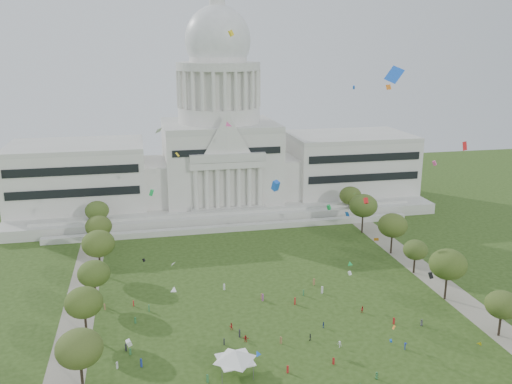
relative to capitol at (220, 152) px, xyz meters
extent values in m
plane|color=#2A4314|center=(0.00, -113.59, -22.30)|extent=(400.00, 400.00, 0.00)
cube|color=beige|center=(0.00, 1.41, -20.30)|extent=(160.00, 60.00, 4.00)
cube|color=beige|center=(0.00, -31.59, -21.30)|extent=(130.00, 3.00, 2.00)
cube|color=beige|center=(0.00, -23.59, -19.80)|extent=(140.00, 3.00, 5.00)
cube|color=beige|center=(-55.00, 0.41, -7.30)|extent=(50.00, 34.00, 22.00)
cube|color=beige|center=(55.00, 0.41, -7.30)|extent=(50.00, 34.00, 22.00)
cube|color=beige|center=(-27.00, -1.59, -10.30)|extent=(12.00, 26.00, 16.00)
cube|color=beige|center=(27.00, -1.59, -10.30)|extent=(12.00, 26.00, 16.00)
cube|color=beige|center=(0.00, 0.41, -4.30)|extent=(44.00, 38.00, 28.00)
cube|color=beige|center=(0.00, -19.59, -1.10)|extent=(28.00, 3.00, 2.40)
cube|color=black|center=(-55.00, -16.79, -5.30)|extent=(46.00, 0.40, 11.00)
cube|color=black|center=(55.00, -16.79, -5.30)|extent=(46.00, 0.40, 11.00)
cylinder|color=beige|center=(0.00, 0.41, 15.10)|extent=(32.00, 32.00, 6.00)
cylinder|color=beige|center=(0.00, 0.41, 25.10)|extent=(28.00, 28.00, 14.00)
cylinder|color=beige|center=(0.00, 0.41, 33.60)|extent=(32.40, 32.40, 3.00)
cylinder|color=beige|center=(0.00, 0.41, 39.10)|extent=(22.00, 22.00, 8.00)
ellipsoid|color=silver|center=(0.00, 0.41, 43.10)|extent=(25.00, 25.00, 26.20)
cylinder|color=beige|center=(0.00, 0.41, 56.60)|extent=(6.00, 6.00, 5.00)
cube|color=gray|center=(-48.00, -83.59, -22.28)|extent=(8.00, 160.00, 0.04)
cube|color=gray|center=(48.00, -83.59, -22.28)|extent=(8.00, 160.00, 0.04)
cylinder|color=black|center=(-44.07, -116.55, -19.42)|extent=(0.56, 0.56, 5.75)
ellipsoid|color=#41521F|center=(-44.07, -116.55, -13.33)|extent=(8.86, 8.86, 7.25)
cylinder|color=black|center=(46.22, -115.34, -19.83)|extent=(0.56, 0.56, 4.92)
ellipsoid|color=#374A19|center=(46.22, -115.34, -14.62)|extent=(7.58, 7.58, 6.20)
cylinder|color=black|center=(-45.04, -96.29, -19.56)|extent=(0.56, 0.56, 5.47)
ellipsoid|color=#374F17|center=(-45.04, -96.29, -13.77)|extent=(8.42, 8.42, 6.89)
cylinder|color=black|center=(44.17, -96.15, -19.19)|extent=(0.56, 0.56, 6.20)
ellipsoid|color=#344C16|center=(44.17, -96.15, -12.62)|extent=(9.55, 9.55, 7.82)
cylinder|color=black|center=(-44.09, -79.67, -19.66)|extent=(0.56, 0.56, 5.27)
ellipsoid|color=#334E17|center=(-44.09, -79.67, -14.07)|extent=(8.12, 8.12, 6.65)
cylinder|color=black|center=(44.40, -79.10, -20.02)|extent=(0.56, 0.56, 4.56)
ellipsoid|color=#334719|center=(44.40, -79.10, -15.19)|extent=(7.01, 7.01, 5.74)
cylinder|color=black|center=(-44.08, -61.17, -19.28)|extent=(0.56, 0.56, 6.03)
ellipsoid|color=#3B511A|center=(-44.08, -61.17, -12.89)|extent=(9.29, 9.29, 7.60)
cylinder|color=black|center=(44.76, -63.55, -19.31)|extent=(0.56, 0.56, 5.97)
ellipsoid|color=#3A4D18|center=(44.76, -63.55, -12.99)|extent=(9.19, 9.19, 7.52)
cylinder|color=black|center=(-45.22, -42.58, -19.59)|extent=(0.56, 0.56, 5.41)
ellipsoid|color=#3C4E19|center=(-45.22, -42.58, -13.86)|extent=(8.33, 8.33, 6.81)
cylinder|color=black|center=(43.49, -43.40, -19.11)|extent=(0.56, 0.56, 6.37)
ellipsoid|color=#39511A|center=(43.49, -43.40, -12.35)|extent=(9.82, 9.82, 8.03)
cylinder|color=black|center=(-46.87, -24.45, -19.64)|extent=(0.56, 0.56, 5.32)
ellipsoid|color=#364F19|center=(-46.87, -24.45, -14.00)|extent=(8.19, 8.19, 6.70)
cylinder|color=black|center=(45.96, -25.46, -19.56)|extent=(0.56, 0.56, 5.47)
ellipsoid|color=#394B18|center=(45.96, -25.46, -13.77)|extent=(8.42, 8.42, 6.89)
cylinder|color=#4C4C4C|center=(-17.81, -120.04, -20.91)|extent=(0.12, 0.12, 2.77)
cylinder|color=#4C4C4C|center=(-11.59, -120.04, -20.91)|extent=(0.12, 0.12, 2.77)
cylinder|color=#4C4C4C|center=(-17.81, -113.82, -20.91)|extent=(0.12, 0.12, 2.77)
cylinder|color=#4C4C4C|center=(-11.59, -113.82, -20.91)|extent=(0.12, 0.12, 2.77)
cube|color=white|center=(-14.70, -116.93, -19.41)|extent=(7.55, 7.55, 0.22)
pyramid|color=white|center=(-14.70, -116.93, -18.19)|extent=(10.57, 10.57, 2.22)
imported|color=#4C4C51|center=(31.36, -107.56, -21.47)|extent=(0.85, 0.96, 1.64)
imported|color=#B21E1E|center=(20.37, -98.58, -21.46)|extent=(0.88, 0.61, 1.68)
imported|color=silver|center=(9.18, -112.43, -21.53)|extent=(0.97, 1.10, 1.52)
imported|color=#26262B|center=(3.79, -108.34, -21.47)|extent=(0.66, 1.04, 1.66)
imported|color=#B21E1E|center=(-10.40, -105.92, -21.50)|extent=(1.59, 1.15, 1.59)
imported|color=#33723F|center=(12.19, -124.97, -21.50)|extent=(0.74, 0.91, 1.59)
imported|color=#B21E1E|center=(-12.67, -100.04, -21.41)|extent=(0.94, 0.68, 1.77)
imported|color=navy|center=(22.74, -116.27, -21.46)|extent=(1.05, 1.21, 1.68)
imported|color=navy|center=(8.49, -103.67, -21.53)|extent=(0.78, 1.01, 1.52)
cube|color=silver|center=(-37.93, -110.53, -21.54)|extent=(0.40, 0.47, 1.51)
cube|color=#B21E1E|center=(5.65, -118.32, -21.56)|extent=(0.43, 0.46, 1.47)
cube|color=olive|center=(13.62, -80.86, -21.36)|extent=(0.57, 0.46, 1.87)
cube|color=#26262B|center=(-36.30, -104.09, -21.47)|extent=(0.38, 0.49, 1.64)
cube|color=#33723F|center=(-31.01, -86.91, -21.41)|extent=(0.30, 0.47, 1.77)
cube|color=navy|center=(-33.13, -110.90, -21.39)|extent=(0.44, 0.55, 1.82)
cube|color=silver|center=(-10.94, -78.77, -21.43)|extent=(0.53, 0.52, 1.73)
cube|color=olive|center=(-41.76, -83.68, -21.49)|extent=(0.41, 0.50, 1.61)
cube|color=olive|center=(-2.90, -108.23, -21.48)|extent=(0.44, 0.50, 1.62)
cube|color=silver|center=(14.14, -86.24, -21.33)|extent=(0.60, 0.55, 1.93)
cube|color=#33723F|center=(8.89, -86.54, -21.49)|extent=(0.30, 0.45, 1.61)
cube|color=#B21E1E|center=(25.34, -105.50, -21.48)|extent=(0.46, 0.51, 1.62)
cube|color=#994C8C|center=(-2.23, -87.20, -21.37)|extent=(0.53, 0.58, 1.85)
cube|color=#33723F|center=(-20.54, -119.02, -21.45)|extent=(0.43, 0.52, 1.69)
cube|color=#B21E1E|center=(-4.41, -119.24, -21.50)|extent=(0.48, 0.36, 1.60)
cube|color=#26262B|center=(-15.25, -106.09, -21.55)|extent=(0.25, 0.40, 1.48)
cube|color=#B21E1E|center=(5.31, -90.90, -21.37)|extent=(0.48, 0.57, 1.85)
cube|color=olive|center=(-2.31, -86.13, -21.53)|extent=(0.35, 0.46, 1.54)
cube|color=#26262B|center=(-11.33, -103.60, -21.39)|extent=(0.30, 0.48, 1.80)
cube|color=#33723F|center=(-35.36, -105.84, -21.55)|extent=(0.45, 0.35, 1.49)
cube|color=#33723F|center=(-34.33, -92.31, -21.51)|extent=(0.48, 0.47, 1.57)
cube|color=#B21E1E|center=(-34.78, -83.17, -21.55)|extent=(0.28, 0.42, 1.49)
camera|label=1|loc=(-30.70, -211.19, 41.27)|focal=38.00mm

